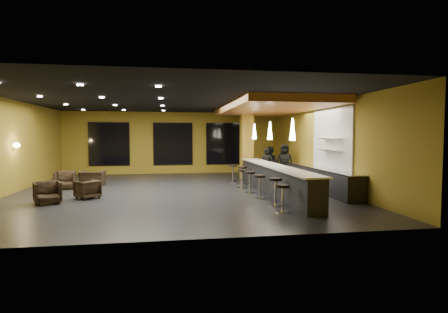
{
  "coord_description": "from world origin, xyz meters",
  "views": [
    {
      "loc": [
        -0.24,
        -13.63,
        2.14
      ],
      "look_at": [
        2.0,
        0.5,
        1.3
      ],
      "focal_mm": 28.0,
      "sensor_mm": 36.0,
      "label": 1
    }
  ],
  "objects": [
    {
      "name": "tile_backsplash",
      "position": [
        5.96,
        -1.0,
        2.0
      ],
      "size": [
        0.06,
        3.2,
        2.4
      ],
      "primitive_type": "cube",
      "color": "white",
      "rests_on": "wall_right"
    },
    {
      "name": "bar_counter",
      "position": [
        3.65,
        -1.0,
        0.5
      ],
      "size": [
        0.6,
        8.0,
        1.0
      ],
      "primitive_type": "cube",
      "color": "black",
      "rests_on": "floor"
    },
    {
      "name": "wall_back",
      "position": [
        0.0,
        6.55,
        1.75
      ],
      "size": [
        12.0,
        0.1,
        3.5
      ],
      "primitive_type": "cube",
      "color": "olive",
      "rests_on": "floor"
    },
    {
      "name": "bar_stool_2",
      "position": [
        2.81,
        -2.14,
        0.52
      ],
      "size": [
        0.41,
        0.41,
        0.82
      ],
      "rotation": [
        0.0,
        0.0,
        -0.29
      ],
      "color": "silver",
      "rests_on": "floor"
    },
    {
      "name": "pendant_1",
      "position": [
        3.65,
        -0.5,
        2.35
      ],
      "size": [
        0.2,
        0.2,
        0.7
      ],
      "primitive_type": "cone",
      "color": "white",
      "rests_on": "wood_soffit"
    },
    {
      "name": "prep_counter",
      "position": [
        5.65,
        -0.5,
        0.43
      ],
      "size": [
        0.7,
        6.0,
        0.86
      ],
      "primitive_type": "cube",
      "color": "black",
      "rests_on": "floor"
    },
    {
      "name": "staff_c",
      "position": [
        5.25,
        2.43,
        0.88
      ],
      "size": [
        0.98,
        0.77,
        1.76
      ],
      "primitive_type": "imported",
      "rotation": [
        0.0,
        0.0,
        -0.28
      ],
      "color": "black",
      "rests_on": "floor"
    },
    {
      "name": "bar_stool_5",
      "position": [
        2.97,
        1.4,
        0.51
      ],
      "size": [
        0.4,
        0.4,
        0.79
      ],
      "rotation": [
        0.0,
        0.0,
        0.07
      ],
      "color": "silver",
      "rests_on": "floor"
    },
    {
      "name": "bar_stool_4",
      "position": [
        2.71,
        0.24,
        0.5
      ],
      "size": [
        0.39,
        0.39,
        0.78
      ],
      "rotation": [
        0.0,
        0.0,
        0.28
      ],
      "color": "silver",
      "rests_on": "floor"
    },
    {
      "name": "window_left",
      "position": [
        -3.5,
        6.44,
        1.7
      ],
      "size": [
        2.2,
        0.06,
        2.4
      ],
      "primitive_type": "cube",
      "color": "black",
      "rests_on": "wall_back"
    },
    {
      "name": "bar_stool_3",
      "position": [
        2.75,
        -0.95,
        0.53
      ],
      "size": [
        0.42,
        0.42,
        0.82
      ],
      "rotation": [
        0.0,
        0.0,
        0.4
      ],
      "color": "silver",
      "rests_on": "floor"
    },
    {
      "name": "armchair_d",
      "position": [
        -3.5,
        2.01,
        0.32
      ],
      "size": [
        1.02,
        0.91,
        0.64
      ],
      "primitive_type": "imported",
      "rotation": [
        0.0,
        0.0,
        3.09
      ],
      "color": "black",
      "rests_on": "floor"
    },
    {
      "name": "wall_right",
      "position": [
        6.05,
        0.0,
        1.75
      ],
      "size": [
        0.1,
        13.0,
        3.5
      ],
      "primitive_type": "cube",
      "color": "olive",
      "rests_on": "floor"
    },
    {
      "name": "armchair_c",
      "position": [
        -4.4,
        1.23,
        0.36
      ],
      "size": [
        0.88,
        0.89,
        0.72
      ],
      "primitive_type": "imported",
      "rotation": [
        0.0,
        0.0,
        0.14
      ],
      "color": "black",
      "rests_on": "floor"
    },
    {
      "name": "wall_shelf_upper",
      "position": [
        5.82,
        -1.2,
        2.05
      ],
      "size": [
        0.3,
        1.5,
        0.03
      ],
      "primitive_type": "cube",
      "color": "silver",
      "rests_on": "wall_right"
    },
    {
      "name": "bar_top",
      "position": [
        3.65,
        -1.0,
        1.02
      ],
      "size": [
        0.78,
        8.1,
        0.05
      ],
      "primitive_type": "cube",
      "color": "white",
      "rests_on": "bar_counter"
    },
    {
      "name": "bar_stool_0",
      "position": [
        2.91,
        -4.29,
        0.5
      ],
      "size": [
        0.39,
        0.39,
        0.78
      ],
      "rotation": [
        0.0,
        0.0,
        -0.38
      ],
      "color": "silver",
      "rests_on": "floor"
    },
    {
      "name": "prep_top",
      "position": [
        5.65,
        -0.5,
        0.89
      ],
      "size": [
        0.72,
        6.0,
        0.03
      ],
      "primitive_type": "cube",
      "color": "silver",
      "rests_on": "prep_counter"
    },
    {
      "name": "staff_b",
      "position": [
        4.64,
        2.59,
        0.82
      ],
      "size": [
        0.98,
        0.9,
        1.64
      ],
      "primitive_type": "imported",
      "rotation": [
        0.0,
        0.0,
        -0.43
      ],
      "color": "black",
      "rests_on": "floor"
    },
    {
      "name": "wall_shelf_lower",
      "position": [
        5.82,
        -1.2,
        1.6
      ],
      "size": [
        0.3,
        1.5,
        0.03
      ],
      "primitive_type": "cube",
      "color": "silver",
      "rests_on": "wall_right"
    },
    {
      "name": "wood_soffit",
      "position": [
        4.0,
        1.0,
        3.36
      ],
      "size": [
        3.6,
        8.0,
        0.28
      ],
      "primitive_type": "cube",
      "color": "#AD6A32",
      "rests_on": "ceiling"
    },
    {
      "name": "pendant_2",
      "position": [
        3.65,
        2.0,
        2.35
      ],
      "size": [
        0.2,
        0.2,
        0.7
      ],
      "primitive_type": "cone",
      "color": "white",
      "rests_on": "wood_soffit"
    },
    {
      "name": "window_center",
      "position": [
        0.0,
        6.44,
        1.7
      ],
      "size": [
        2.2,
        0.06,
        2.4
      ],
      "primitive_type": "cube",
      "color": "black",
      "rests_on": "wall_back"
    },
    {
      "name": "window_right",
      "position": [
        3.0,
        6.44,
        1.7
      ],
      "size": [
        2.2,
        0.06,
        2.4
      ],
      "primitive_type": "cube",
      "color": "black",
      "rests_on": "wall_back"
    },
    {
      "name": "armchair_a",
      "position": [
        -4.05,
        -1.94,
        0.35
      ],
      "size": [
        1.01,
        1.02,
        0.7
      ],
      "primitive_type": "imported",
      "rotation": [
        0.0,
        0.0,
        0.44
      ],
      "color": "black",
      "rests_on": "floor"
    },
    {
      "name": "staff_a",
      "position": [
        4.24,
        1.97,
        0.79
      ],
      "size": [
        0.64,
        0.48,
        1.58
      ],
      "primitive_type": "imported",
      "rotation": [
        0.0,
        0.0,
        -0.2
      ],
      "color": "black",
      "rests_on": "floor"
    },
    {
      "name": "pendant_0",
      "position": [
        3.65,
        -3.0,
        2.35
      ],
      "size": [
        0.2,
        0.2,
        0.7
      ],
      "primitive_type": "cone",
      "color": "white",
      "rests_on": "wood_soffit"
    },
    {
      "name": "bar_stool_1",
      "position": [
        3.0,
        -3.34,
        0.55
      ],
      "size": [
        0.43,
        0.43,
        0.86
      ],
      "rotation": [
        0.0,
        0.0,
        -0.2
      ],
      "color": "silver",
      "rests_on": "floor"
    },
    {
      "name": "floor",
      "position": [
        0.0,
        0.0,
        -0.05
      ],
      "size": [
        12.0,
        13.0,
        0.1
      ],
      "primitive_type": "cube",
      "color": "black",
      "rests_on": "ground"
    },
    {
      "name": "wall_sconce",
      "position": [
        -5.88,
        0.5,
        1.8
      ],
      "size": [
        0.22,
        0.22,
        0.22
      ],
      "primitive_type": "sphere",
      "color": "#FFE5B2",
      "rests_on": "wall_left"
    },
    {
      "name": "ceiling",
      "position": [
        0.0,
        0.0,
        3.55
      ],
      "size": [
        12.0,
        13.0,
        0.1
      ],
      "primitive_type": "cube",
      "color": "black"
    },
    {
      "name": "wall_front",
      "position": [
        0.0,
        -6.55,
        1.75
      ],
      "size": [
        12.0,
        0.1,
        3.5
      ],
      "primitive_type": "cube",
      "color": "olive",
      "rests_on": "floor"
    },
    {
      "name": "armchair_b",
      "position": [
        -3.0,
        -1.18,
        0.32
      ],
      "size": [
        0.97,
        0.97,
        0.64
      ],
      "primitive_type": "imported",
      "rotation": [
        0.0,
        0.0,
        3.87
      ],
      "color": "black",
      "rests_on": "floor"
    },
    {
      "name": "wall_left",
      "position": [
        -6.05,
        0.0,
        1.75
      ],
      "size": [
        0.1,
        13.0,
        3.5
      ],
      "primitive_type": "cube",
      "color": "olive",
      "rests_on": "floor"
    },
    {
      "name": "bar_stool_6",
      "position": [
        2.72,
        2.41,
        0.5
      ],
      "size": [
        0.4,
        0.4,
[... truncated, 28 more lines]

